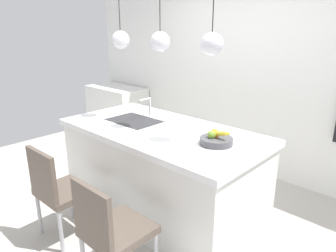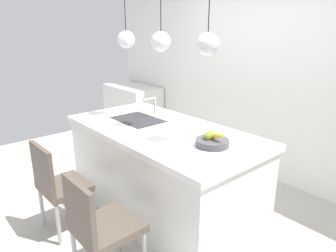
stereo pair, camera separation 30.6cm
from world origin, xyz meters
TOP-DOWN VIEW (x-y plane):
  - floor at (0.00, 0.00)m, footprint 6.60×6.60m
  - back_wall at (0.00, 1.65)m, footprint 6.00×0.10m
  - kitchen_island at (0.00, 0.00)m, footprint 2.12×1.07m
  - sink_basin at (-0.41, 0.00)m, footprint 0.56×0.40m
  - faucet at (-0.41, 0.21)m, footprint 0.02×0.17m
  - fruit_bowl at (0.65, 0.02)m, footprint 0.29×0.29m
  - side_counter at (-2.40, 1.28)m, footprint 1.10×0.60m
  - chair_near at (-0.39, -0.97)m, footprint 0.47×0.42m
  - chair_middle at (0.43, -0.97)m, footprint 0.46×0.48m
  - pendant_light_left at (-0.58, 0.00)m, footprint 0.19×0.19m
  - pendant_light_center at (0.00, 0.00)m, footprint 0.19×0.19m
  - pendant_light_right at (0.58, 0.00)m, footprint 0.19×0.19m

SIDE VIEW (x-z plane):
  - floor at x=0.00m, z-range 0.00..0.00m
  - side_counter at x=-2.40m, z-range 0.00..0.90m
  - kitchen_island at x=0.00m, z-range 0.00..0.96m
  - chair_middle at x=0.43m, z-range 0.05..0.96m
  - chair_near at x=-0.39m, z-range 0.06..0.99m
  - sink_basin at x=-0.41m, z-range 0.95..0.96m
  - fruit_bowl at x=0.65m, z-range 0.93..1.08m
  - faucet at x=-0.41m, z-range 0.99..1.21m
  - back_wall at x=0.00m, z-range 0.00..2.60m
  - pendant_light_left at x=-0.58m, z-range 1.42..2.20m
  - pendant_light_center at x=0.00m, z-range 1.42..2.20m
  - pendant_light_right at x=0.58m, z-range 1.42..2.20m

